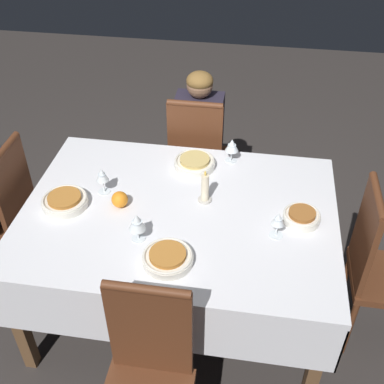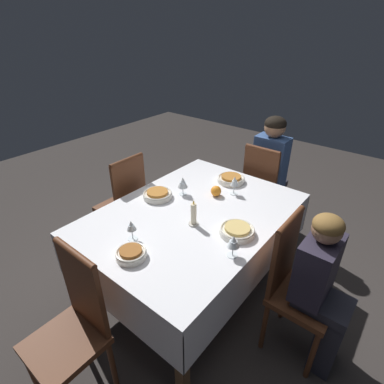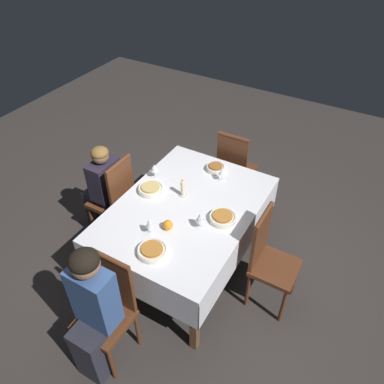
{
  "view_description": "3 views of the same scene",
  "coord_description": "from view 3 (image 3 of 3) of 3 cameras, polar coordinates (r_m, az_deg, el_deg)",
  "views": [
    {
      "loc": [
        -0.34,
        1.76,
        2.3
      ],
      "look_at": [
        -0.06,
        -0.07,
        0.81
      ],
      "focal_mm": 45.0,
      "sensor_mm": 36.0,
      "label": 1
    },
    {
      "loc": [
        -1.4,
        -1.12,
        1.92
      ],
      "look_at": [
        -0.02,
        -0.01,
        0.92
      ],
      "focal_mm": 28.0,
      "sensor_mm": 36.0,
      "label": 2
    },
    {
      "loc": [
        2.02,
        1.22,
        2.91
      ],
      "look_at": [
        -0.04,
        0.04,
        0.89
      ],
      "focal_mm": 35.0,
      "sensor_mm": 36.0,
      "label": 3
    }
  ],
  "objects": [
    {
      "name": "ground_plane",
      "position": [
        3.75,
        -0.85,
        -10.6
      ],
      "size": [
        8.0,
        8.0,
        0.0
      ],
      "primitive_type": "plane",
      "color": "#332D2B"
    },
    {
      "name": "dining_table",
      "position": [
        3.27,
        -0.95,
        -3.37
      ],
      "size": [
        1.55,
        1.13,
        0.74
      ],
      "color": "silver",
      "rests_on": "ground_plane"
    },
    {
      "name": "chair_east",
      "position": [
        2.89,
        -12.54,
        -16.6
      ],
      "size": [
        0.37,
        0.36,
        0.97
      ],
      "rotation": [
        0.0,
        0.0,
        1.57
      ],
      "color": "#562D19",
      "rests_on": "ground_plane"
    },
    {
      "name": "chair_south",
      "position": [
        3.7,
        -11.6,
        -0.74
      ],
      "size": [
        0.36,
        0.37,
        0.97
      ],
      "color": "#562D19",
      "rests_on": "ground_plane"
    },
    {
      "name": "chair_west",
      "position": [
        4.03,
        6.51,
        3.8
      ],
      "size": [
        0.37,
        0.36,
        0.97
      ],
      "rotation": [
        0.0,
        0.0,
        -1.57
      ],
      "color": "#562D19",
      "rests_on": "ground_plane"
    },
    {
      "name": "chair_north",
      "position": [
        3.16,
        11.63,
        -9.74
      ],
      "size": [
        0.36,
        0.37,
        0.97
      ],
      "rotation": [
        0.0,
        0.0,
        3.14
      ],
      "color": "#562D19",
      "rests_on": "ground_plane"
    },
    {
      "name": "person_adult_denim",
      "position": [
        2.71,
        -15.06,
        -16.91
      ],
      "size": [
        0.34,
        0.3,
        1.21
      ],
      "rotation": [
        0.0,
        0.0,
        1.57
      ],
      "color": "#282833",
      "rests_on": "ground_plane"
    },
    {
      "name": "person_child_dark",
      "position": [
        3.75,
        -13.58,
        0.71
      ],
      "size": [
        0.3,
        0.33,
        1.06
      ],
      "color": "#282833",
      "rests_on": "ground_plane"
    },
    {
      "name": "bowl_east",
      "position": [
        2.84,
        -6.1,
        -8.87
      ],
      "size": [
        0.23,
        0.23,
        0.06
      ],
      "color": "silver",
      "rests_on": "dining_table"
    },
    {
      "name": "wine_glass_east",
      "position": [
        2.93,
        -6.49,
        -4.81
      ],
      "size": [
        0.06,
        0.06,
        0.15
      ],
      "color": "white",
      "rests_on": "dining_table"
    },
    {
      "name": "bowl_south",
      "position": [
        3.37,
        -6.32,
        0.49
      ],
      "size": [
        0.23,
        0.23,
        0.06
      ],
      "color": "silver",
      "rests_on": "dining_table"
    },
    {
      "name": "wine_glass_south",
      "position": [
        3.48,
        -5.78,
        3.63
      ],
      "size": [
        0.07,
        0.07,
        0.14
      ],
      "color": "white",
      "rests_on": "dining_table"
    },
    {
      "name": "bowl_west",
      "position": [
        3.6,
        3.61,
        3.73
      ],
      "size": [
        0.18,
        0.18,
        0.06
      ],
      "color": "silver",
      "rests_on": "dining_table"
    },
    {
      "name": "wine_glass_west",
      "position": [
        3.43,
        4.58,
        3.04
      ],
      "size": [
        0.06,
        0.06,
        0.14
      ],
      "color": "white",
      "rests_on": "dining_table"
    },
    {
      "name": "bowl_north",
      "position": [
        3.08,
        4.68,
        -3.89
      ],
      "size": [
        0.22,
        0.22,
        0.06
      ],
      "color": "silver",
      "rests_on": "dining_table"
    },
    {
      "name": "wine_glass_north",
      "position": [
        2.96,
        1.29,
        -3.96
      ],
      "size": [
        0.08,
        0.08,
        0.15
      ],
      "color": "white",
      "rests_on": "dining_table"
    },
    {
      "name": "candle_centerpiece",
      "position": [
        3.27,
        -1.39,
        0.43
      ],
      "size": [
        0.07,
        0.07,
        0.19
      ],
      "color": "beige",
      "rests_on": "dining_table"
    },
    {
      "name": "orange_fruit",
      "position": [
        3.0,
        -3.71,
        -5.04
      ],
      "size": [
        0.08,
        0.08,
        0.08
      ],
      "primitive_type": "sphere",
      "color": "orange",
      "rests_on": "dining_table"
    }
  ]
}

